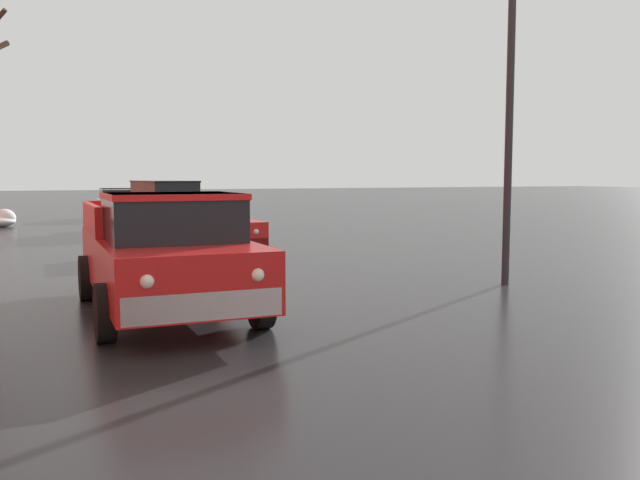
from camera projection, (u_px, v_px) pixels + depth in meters
pickup_truck_red_approaching_near_lane at (165, 253)px, 9.67m from camera, size 2.30×5.15×1.76m
sedan_red_parked_kerbside_close at (212, 224)px, 17.46m from camera, size 2.07×3.96×1.42m
suv_black_parked_kerbside_mid at (165, 204)px, 24.36m from camera, size 2.42×4.52×1.82m
sedan_silver_parked_far_down_block at (119, 203)px, 31.03m from camera, size 2.14×4.03×1.42m
street_lamp_post at (510, 95)px, 12.16m from camera, size 0.44×0.24×6.17m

